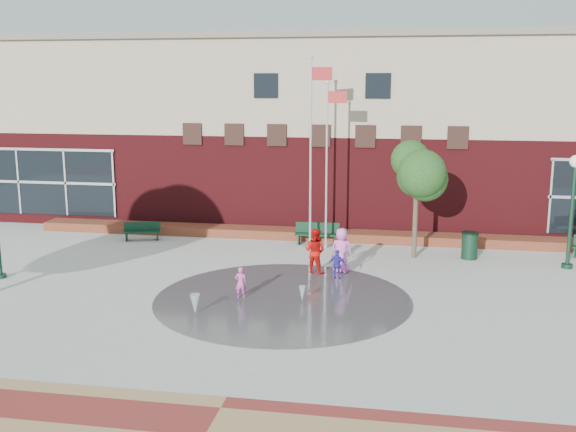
% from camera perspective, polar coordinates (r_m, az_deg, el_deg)
% --- Properties ---
extents(ground, '(120.00, 120.00, 0.00)m').
position_cam_1_polar(ground, '(19.40, -2.08, -9.89)').
color(ground, '#666056').
rests_on(ground, ground).
extents(plaza_concrete, '(46.00, 18.00, 0.01)m').
position_cam_1_polar(plaza_concrete, '(23.09, -0.00, -6.32)').
color(plaza_concrete, '#A8A8A0').
rests_on(plaza_concrete, ground).
extents(splash_pad, '(8.40, 8.40, 0.01)m').
position_cam_1_polar(splash_pad, '(22.16, -0.45, -7.10)').
color(splash_pad, '#383A3D').
rests_on(splash_pad, ground).
extents(library_building, '(44.40, 10.40, 9.20)m').
position_cam_1_polar(library_building, '(35.42, 3.81, 7.54)').
color(library_building, '#531014').
rests_on(library_building, ground).
extents(flower_bed, '(26.00, 1.20, 0.40)m').
position_cam_1_polar(flower_bed, '(30.34, 2.49, -2.00)').
color(flower_bed, '#A40625').
rests_on(flower_bed, ground).
extents(flagpole_left, '(0.92, 0.29, 8.00)m').
position_cam_1_polar(flagpole_left, '(27.96, 2.02, 6.11)').
color(flagpole_left, silver).
rests_on(flagpole_left, ground).
extents(flagpole_right, '(0.87, 0.14, 7.01)m').
position_cam_1_polar(flagpole_right, '(28.04, 3.38, 5.02)').
color(flagpole_right, silver).
rests_on(flagpole_right, ground).
extents(lamp_right, '(0.46, 0.46, 4.33)m').
position_cam_1_polar(lamp_right, '(27.27, 22.96, 1.34)').
color(lamp_right, '#133220').
rests_on(lamp_right, ground).
extents(bench_left, '(1.68, 0.89, 0.82)m').
position_cam_1_polar(bench_left, '(30.73, -12.25, -1.57)').
color(bench_left, '#133220').
rests_on(bench_left, ground).
extents(bench_mid, '(1.93, 0.61, 0.96)m').
position_cam_1_polar(bench_mid, '(29.28, 2.48, -1.87)').
color(bench_mid, '#133220').
rests_on(bench_mid, ground).
extents(trash_can, '(0.68, 0.68, 1.11)m').
position_cam_1_polar(trash_can, '(27.86, 15.13, -2.42)').
color(trash_can, '#133220').
rests_on(trash_can, ground).
extents(tree_mid, '(2.78, 2.78, 4.69)m').
position_cam_1_polar(tree_mid, '(27.04, 10.86, 3.52)').
color(tree_mid, '#3F3425').
rests_on(tree_mid, ground).
extents(water_jet_a, '(0.32, 0.32, 0.62)m').
position_cam_1_polar(water_jet_a, '(20.98, -7.86, -8.31)').
color(water_jet_a, white).
rests_on(water_jet_a, ground).
extents(water_jet_b, '(0.22, 0.22, 0.51)m').
position_cam_1_polar(water_jet_b, '(21.94, 1.20, -7.31)').
color(water_jet_b, white).
rests_on(water_jet_b, ground).
extents(child_splash, '(0.42, 0.30, 1.07)m').
position_cam_1_polar(child_splash, '(22.18, -4.02, -5.67)').
color(child_splash, '#C74D9C').
rests_on(child_splash, ground).
extents(adult_red, '(0.99, 0.87, 1.71)m').
position_cam_1_polar(adult_red, '(24.88, 2.30, -2.99)').
color(adult_red, red).
rests_on(adult_red, ground).
extents(adult_pink, '(0.92, 0.69, 1.70)m').
position_cam_1_polar(adult_pink, '(25.04, 4.54, -2.93)').
color(adult_pink, '#F263CE').
rests_on(adult_pink, ground).
extents(child_blue, '(0.69, 0.40, 1.10)m').
position_cam_1_polar(child_blue, '(24.23, 4.20, -4.15)').
color(child_blue, '#3326AB').
rests_on(child_blue, ground).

